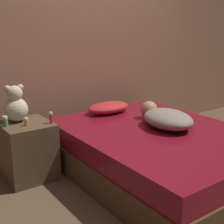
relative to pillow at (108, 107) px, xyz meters
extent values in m
plane|color=brown|center=(0.04, -0.79, -0.53)|extent=(12.00, 12.00, 0.00)
cube|color=#996B51|center=(0.04, 0.51, 0.77)|extent=(8.00, 0.06, 2.60)
cube|color=#4C331E|center=(0.04, -0.79, -0.40)|extent=(1.55, 2.04, 0.27)
cube|color=maroon|center=(0.04, -0.79, -0.16)|extent=(1.52, 2.00, 0.20)
cube|color=brown|center=(-1.02, -0.10, -0.26)|extent=(0.45, 0.49, 0.55)
ellipsoid|color=red|center=(0.00, 0.00, 0.00)|extent=(0.53, 0.31, 0.12)
ellipsoid|color=gray|center=(0.16, -0.80, 0.03)|extent=(0.54, 0.66, 0.18)
sphere|color=#A87556|center=(0.24, -0.43, 0.03)|extent=(0.19, 0.19, 0.19)
cylinder|color=#A87556|center=(0.36, -0.81, -0.03)|extent=(0.11, 0.27, 0.06)
sphere|color=beige|center=(-1.07, 0.01, 0.14)|extent=(0.23, 0.23, 0.23)
sphere|color=beige|center=(-1.07, 0.01, 0.29)|extent=(0.15, 0.15, 0.15)
sphere|color=beige|center=(-1.13, 0.01, 0.35)|extent=(0.06, 0.06, 0.06)
sphere|color=beige|center=(-1.01, 0.01, 0.35)|extent=(0.06, 0.06, 0.06)
cylinder|color=#B72D2D|center=(-0.83, -0.24, 0.06)|extent=(0.03, 0.03, 0.08)
cylinder|color=white|center=(-0.83, -0.24, 0.12)|extent=(0.03, 0.03, 0.02)
cylinder|color=#3D8E4C|center=(-1.21, -0.09, 0.06)|extent=(0.05, 0.05, 0.08)
cylinder|color=white|center=(-1.21, -0.09, 0.11)|extent=(0.04, 0.04, 0.02)
cylinder|color=gold|center=(-1.04, -0.17, 0.05)|extent=(0.03, 0.03, 0.06)
cylinder|color=white|center=(-1.04, -0.17, 0.09)|extent=(0.03, 0.03, 0.02)
camera|label=1|loc=(-2.00, -2.87, 0.90)|focal=50.00mm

